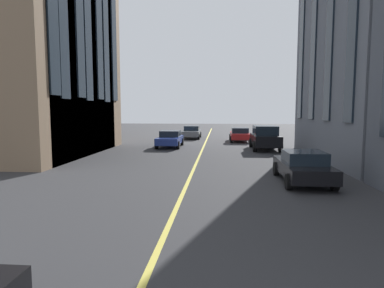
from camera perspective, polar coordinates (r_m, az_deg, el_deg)
The scene contains 6 objects.
lane_centre_line at distance 16.92m, azimuth 0.10°, elevation -4.70°, with size 80.00×0.16×0.01m.
car_grey_trailing at distance 36.68m, azimuth -0.06°, elevation 2.07°, with size 4.40×1.95×1.37m.
car_blue_near at distance 28.08m, azimuth -3.77°, elevation 0.91°, with size 4.40×1.95×1.37m.
car_black_oncoming at distance 15.00m, azimuth 18.42°, elevation -3.64°, with size 4.40×1.95×1.37m.
car_black_mid at distance 26.75m, azimuth 12.36°, elevation 1.12°, with size 4.70×2.14×1.88m.
car_red_parked_b at distance 33.24m, azimuth 8.16°, elevation 1.63°, with size 4.40×1.95×1.37m.
Camera 1 is at (3.42, -1.34, 3.08)m, focal length 31.23 mm.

